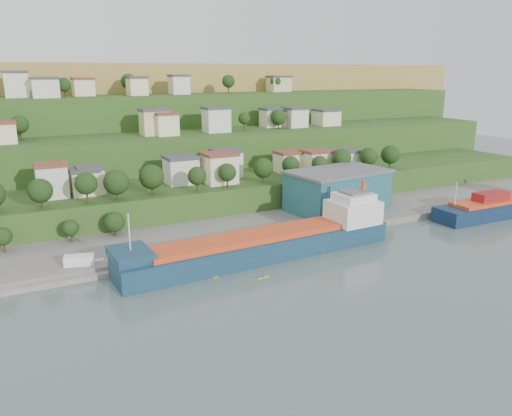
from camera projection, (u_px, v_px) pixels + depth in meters
ground at (301, 265)px, 118.36m from camera, size 500.00×500.00×0.00m
quay at (309, 223)px, 151.17m from camera, size 220.00×26.00×4.00m
pebble_beach at (44, 274)px, 113.26m from camera, size 40.00×18.00×2.40m
hillside at (132, 158)px, 263.37m from camera, size 360.00×210.30×96.00m
cargo_ship_near at (270, 245)px, 123.73m from camera, size 72.42×14.86×18.49m
warehouse at (337, 190)px, 156.92m from camera, size 33.16×22.78×12.80m
caravan at (79, 262)px, 113.29m from camera, size 7.02×4.27×3.06m
dinghy at (95, 262)px, 115.84m from camera, size 4.57×2.26×0.88m
kayak_orange at (218, 275)px, 112.11m from camera, size 3.06×1.76×0.78m
kayak_yellow at (263, 277)px, 111.10m from camera, size 3.02×1.02×0.74m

